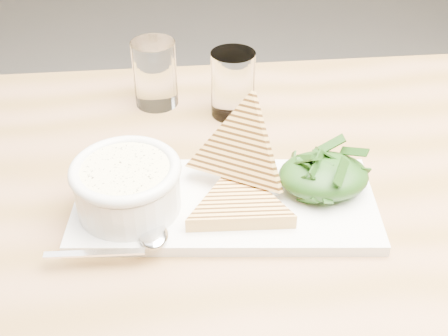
{
  "coord_description": "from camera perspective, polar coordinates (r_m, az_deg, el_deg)",
  "views": [
    {
      "loc": [
        -0.25,
        -0.57,
        1.25
      ],
      "look_at": [
        -0.21,
        -0.01,
        0.83
      ],
      "focal_mm": 45.0,
      "sensor_mm": 36.0,
      "label": 1
    }
  ],
  "objects": [
    {
      "name": "sandwich_flat",
      "position": [
        0.69,
        1.53,
        -3.63
      ],
      "size": [
        0.16,
        0.16,
        0.02
      ],
      "primitive_type": null,
      "rotation": [
        0.0,
        0.0,
        -0.02
      ],
      "color": "tan",
      "rests_on": "platter"
    },
    {
      "name": "platter",
      "position": [
        0.72,
        0.12,
        -3.68
      ],
      "size": [
        0.39,
        0.2,
        0.02
      ],
      "primitive_type": "cube",
      "rotation": [
        0.0,
        0.0,
        -0.07
      ],
      "color": "white",
      "rests_on": "table_top"
    },
    {
      "name": "glass_far",
      "position": [
        0.88,
        0.9,
        8.52
      ],
      "size": [
        0.07,
        0.07,
        0.11
      ],
      "primitive_type": "cylinder",
      "color": "white",
      "rests_on": "table_top"
    },
    {
      "name": "soup",
      "position": [
        0.68,
        -10.0,
        -0.29
      ],
      "size": [
        0.11,
        0.11,
        0.01
      ],
      "primitive_type": "cylinder",
      "color": "#FEF2B4",
      "rests_on": "soup_bowl"
    },
    {
      "name": "soup_bowl",
      "position": [
        0.69,
        -9.73,
        -2.28
      ],
      "size": [
        0.13,
        0.13,
        0.05
      ],
      "primitive_type": "cylinder",
      "color": "white",
      "rests_on": "platter"
    },
    {
      "name": "arugula_pile",
      "position": [
        0.72,
        10.12,
        -0.46
      ],
      "size": [
        0.11,
        0.1,
        0.05
      ],
      "primitive_type": null,
      "color": "#265114",
      "rests_on": "platter"
    },
    {
      "name": "salad_base",
      "position": [
        0.72,
        10.08,
        -0.76
      ],
      "size": [
        0.12,
        0.09,
        0.04
      ],
      "primitive_type": "ellipsoid",
      "color": "black",
      "rests_on": "platter"
    },
    {
      "name": "spoon_handle",
      "position": [
        0.65,
        -13.03,
        -8.44
      ],
      "size": [
        0.11,
        0.01,
        0.0
      ],
      "primitive_type": "cube",
      "rotation": [
        0.0,
        0.0,
        -0.01
      ],
      "color": "silver",
      "rests_on": "platter"
    },
    {
      "name": "glass_near",
      "position": [
        0.92,
        -7.03,
        9.5
      ],
      "size": [
        0.07,
        0.07,
        0.11
      ],
      "primitive_type": "cylinder",
      "color": "white",
      "rests_on": "table_top"
    },
    {
      "name": "sandwich_lean",
      "position": [
        0.71,
        1.63,
        1.82
      ],
      "size": [
        0.21,
        0.21,
        0.17
      ],
      "primitive_type": null,
      "rotation": [
        1.02,
        0.0,
        -0.51
      ],
      "color": "tan",
      "rests_on": "sandwich_flat"
    },
    {
      "name": "bowl_rim",
      "position": [
        0.67,
        -10.01,
        -0.16
      ],
      "size": [
        0.13,
        0.13,
        0.01
      ],
      "primitive_type": "torus",
      "color": "white",
      "rests_on": "soup_bowl"
    },
    {
      "name": "spoon_bowl",
      "position": [
        0.66,
        -7.1,
        -6.83
      ],
      "size": [
        0.03,
        0.05,
        0.01
      ],
      "primitive_type": "ellipsoid",
      "rotation": [
        0.0,
        0.0,
        -0.01
      ],
      "color": "silver",
      "rests_on": "platter"
    },
    {
      "name": "table_top",
      "position": [
        0.73,
        2.56,
        -5.67
      ],
      "size": [
        1.26,
        0.86,
        0.04
      ],
      "primitive_type": "cube",
      "rotation": [
        0.0,
        0.0,
        0.03
      ],
      "color": "#9F7049",
      "rests_on": "ground"
    }
  ]
}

